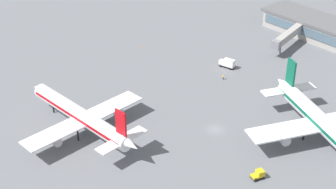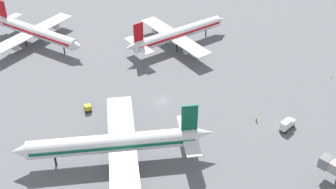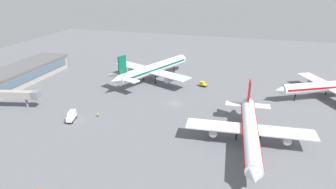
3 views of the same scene
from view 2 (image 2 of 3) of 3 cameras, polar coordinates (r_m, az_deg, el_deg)
The scene contains 8 objects.
ground at distance 138.77m, azimuth -0.84°, elevation -0.88°, with size 288.00×288.00×0.00m, color slate.
airplane_at_gate at distance 168.15m, azimuth 1.23°, elevation 8.04°, with size 47.57×38.23×14.47m.
airplane_taxiing at distance 114.65m, azimuth -6.93°, elevation -6.38°, with size 50.60×41.86×16.22m.
airplane_distant at distance 177.49m, azimuth -17.17°, elevation 7.95°, with size 36.62×43.96×14.48m.
catering_truck at distance 131.21m, azimuth 15.51°, elevation -3.85°, with size 5.89×3.28×3.30m.
baggage_tug at distance 136.32m, azimuth -10.58°, elevation -1.71°, with size 2.99×3.61×2.30m.
ground_crew_worker at distance 132.62m, azimuth 11.64°, elevation -3.19°, with size 0.58×0.39×1.67m.
safety_cone_near_gate at distance 160.43m, azimuth 20.87°, elevation 2.11°, with size 0.44×0.44×0.60m, color #EA590C.
Camera 2 is at (-55.76, -98.03, 80.86)m, focal length 46.00 mm.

